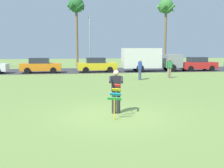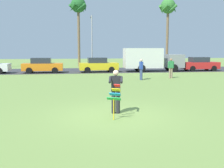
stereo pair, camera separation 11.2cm
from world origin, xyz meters
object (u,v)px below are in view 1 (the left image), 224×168
(parked_car_orange, at_px, (41,66))
(palm_tree_right_near, at_px, (76,8))
(streetlight_pole, at_px, (90,38))
(palm_tree_centre_far, at_px, (166,10))
(person_walker_far, at_px, (169,67))
(person_walker_near, at_px, (140,69))
(parked_car_red, at_px, (198,64))
(parked_car_yellow, at_px, (97,65))
(parked_truck_grey_van, at_px, (148,59))
(kite_held, at_px, (115,96))
(person_kite_flyer, at_px, (116,90))

(parked_car_orange, relative_size, palm_tree_right_near, 0.44)
(streetlight_pole, bearing_deg, palm_tree_centre_far, 3.72)
(streetlight_pole, xyz_separation_m, person_walker_far, (5.74, -14.59, -3.06))
(palm_tree_centre_far, relative_size, person_walker_near, 5.55)
(parked_car_orange, height_order, streetlight_pole, streetlight_pole)
(person_walker_far, bearing_deg, parked_car_red, 48.58)
(parked_car_yellow, height_order, parked_truck_grey_van, parked_truck_grey_van)
(parked_car_yellow, bearing_deg, parked_car_red, 0.00)
(parked_car_orange, xyz_separation_m, person_walker_far, (11.61, -7.02, 0.16))
(parked_car_orange, distance_m, person_walker_near, 11.77)
(parked_truck_grey_van, xyz_separation_m, person_walker_near, (-3.10, -7.92, -0.48))
(parked_truck_grey_van, distance_m, person_walker_far, 7.04)
(parked_car_yellow, bearing_deg, streetlight_pole, 90.68)
(kite_held, height_order, parked_car_red, parked_car_red)
(palm_tree_centre_far, bearing_deg, kite_held, -113.49)
(parked_car_orange, xyz_separation_m, person_walker_near, (8.71, -7.92, 0.16))
(parked_truck_grey_van, bearing_deg, palm_tree_right_near, 129.00)
(person_walker_near, bearing_deg, streetlight_pole, 100.40)
(palm_tree_right_near, height_order, person_walker_near, palm_tree_right_near)
(kite_held, xyz_separation_m, parked_car_orange, (-4.57, 19.90, -0.09))
(parked_car_yellow, relative_size, streetlight_pole, 0.61)
(palm_tree_right_near, relative_size, palm_tree_centre_far, 1.00)
(palm_tree_right_near, distance_m, person_walker_far, 19.44)
(kite_held, bearing_deg, palm_tree_right_near, 90.76)
(person_walker_far, bearing_deg, streetlight_pole, 111.48)
(kite_held, relative_size, parked_car_yellow, 0.29)
(parked_car_yellow, height_order, person_walker_near, person_walker_near)
(kite_held, bearing_deg, parked_truck_grey_van, 69.98)
(parked_car_red, relative_size, palm_tree_right_near, 0.44)
(person_kite_flyer, bearing_deg, palm_tree_right_near, 91.12)
(kite_held, bearing_deg, parked_car_red, 56.36)
(palm_tree_right_near, distance_m, person_walker_near, 19.33)
(kite_held, xyz_separation_m, person_walker_far, (7.04, 12.87, 0.07))
(streetlight_pole, relative_size, person_walker_far, 4.05)
(parked_truck_grey_van, relative_size, parked_car_red, 1.59)
(palm_tree_right_near, relative_size, person_walker_far, 5.58)
(parked_truck_grey_van, bearing_deg, person_walker_far, -91.66)
(parked_truck_grey_van, xyz_separation_m, parked_car_red, (5.99, -0.00, -0.64))
(parked_truck_grey_van, relative_size, streetlight_pole, 0.96)
(parked_car_yellow, bearing_deg, person_walker_far, -51.18)
(palm_tree_right_near, bearing_deg, streetlight_pole, -47.76)
(parked_car_orange, relative_size, person_walker_near, 2.43)
(person_walker_near, bearing_deg, palm_tree_centre_far, 63.43)
(parked_car_orange, distance_m, person_walker_far, 13.57)
(parked_car_orange, height_order, person_walker_near, person_walker_near)
(parked_car_orange, bearing_deg, parked_car_yellow, -0.01)
(parked_car_yellow, relative_size, person_walker_near, 2.46)
(person_walker_far, bearing_deg, palm_tree_centre_far, 71.22)
(palm_tree_centre_far, distance_m, streetlight_pole, 11.71)
(palm_tree_centre_far, distance_m, person_walker_near, 19.48)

